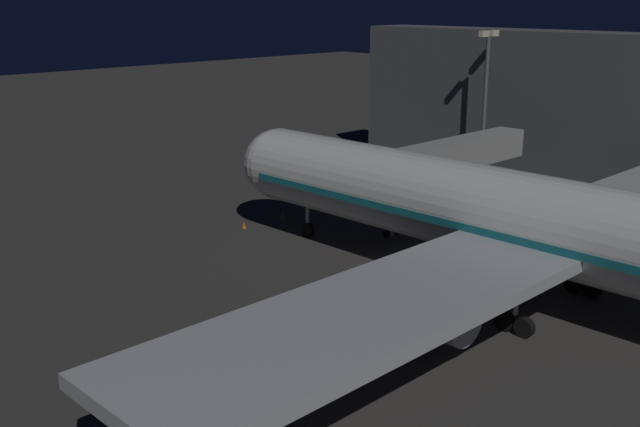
{
  "coord_description": "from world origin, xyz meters",
  "views": [
    {
      "loc": [
        40.45,
        31.83,
        18.85
      ],
      "look_at": [
        3.0,
        -6.14,
        3.5
      ],
      "focal_mm": 42.24,
      "sensor_mm": 36.0,
      "label": 1
    }
  ],
  "objects_px": {
    "airliner_at_gate": "(572,233)",
    "jet_bridge": "(438,159)",
    "apron_floodlight_mast": "(485,95)",
    "traffic_cone_nose_port": "(283,215)",
    "traffic_cone_nose_starboard": "(244,225)"
  },
  "relations": [
    {
      "from": "airliner_at_gate",
      "to": "jet_bridge",
      "type": "xyz_separation_m",
      "value": [
        -11.02,
        -18.11,
        0.14
      ]
    },
    {
      "from": "jet_bridge",
      "to": "airliner_at_gate",
      "type": "bearing_deg",
      "value": 58.68
    },
    {
      "from": "jet_bridge",
      "to": "apron_floodlight_mast",
      "type": "relative_size",
      "value": 1.29
    },
    {
      "from": "airliner_at_gate",
      "to": "traffic_cone_nose_port",
      "type": "distance_m",
      "value": 28.77
    },
    {
      "from": "jet_bridge",
      "to": "traffic_cone_nose_port",
      "type": "height_order",
      "value": "jet_bridge"
    },
    {
      "from": "airliner_at_gate",
      "to": "traffic_cone_nose_port",
      "type": "relative_size",
      "value": 108.55
    },
    {
      "from": "traffic_cone_nose_port",
      "to": "traffic_cone_nose_starboard",
      "type": "height_order",
      "value": "same"
    },
    {
      "from": "airliner_at_gate",
      "to": "jet_bridge",
      "type": "height_order",
      "value": "airliner_at_gate"
    },
    {
      "from": "jet_bridge",
      "to": "apron_floodlight_mast",
      "type": "xyz_separation_m",
      "value": [
        -14.48,
        -5.04,
        3.69
      ]
    },
    {
      "from": "apron_floodlight_mast",
      "to": "traffic_cone_nose_port",
      "type": "xyz_separation_m",
      "value": [
        23.3,
        -5.07,
        -8.97
      ]
    },
    {
      "from": "airliner_at_gate",
      "to": "jet_bridge",
      "type": "distance_m",
      "value": 21.19
    },
    {
      "from": "airliner_at_gate",
      "to": "traffic_cone_nose_port",
      "type": "xyz_separation_m",
      "value": [
        -2.2,
        -28.22,
        -5.15
      ]
    },
    {
      "from": "jet_bridge",
      "to": "apron_floodlight_mast",
      "type": "distance_m",
      "value": 15.77
    },
    {
      "from": "jet_bridge",
      "to": "apron_floodlight_mast",
      "type": "bearing_deg",
      "value": -160.8
    },
    {
      "from": "airliner_at_gate",
      "to": "traffic_cone_nose_port",
      "type": "bearing_deg",
      "value": -94.46
    }
  ]
}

